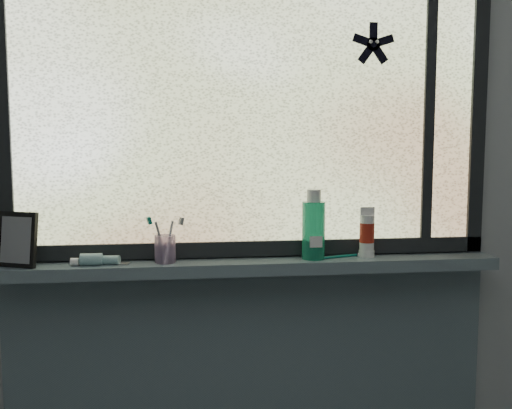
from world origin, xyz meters
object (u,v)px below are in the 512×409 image
object	(u,v)px
vanity_mirror	(17,239)
mouthwash_bottle	(314,224)
cream_tube	(367,230)
toothbrush_cup	(165,249)

from	to	relation	value
vanity_mirror	mouthwash_bottle	distance (m)	0.93
vanity_mirror	cream_tube	world-z (taller)	vanity_mirror
toothbrush_cup	cream_tube	xyz separation A→B (m)	(0.66, 0.01, 0.05)
cream_tube	vanity_mirror	bearing A→B (deg)	-179.10
toothbrush_cup	cream_tube	bearing A→B (deg)	0.89
mouthwash_bottle	toothbrush_cup	bearing A→B (deg)	179.96
vanity_mirror	toothbrush_cup	bearing A→B (deg)	24.64
toothbrush_cup	mouthwash_bottle	bearing A→B (deg)	-0.04
toothbrush_cup	mouthwash_bottle	xyz separation A→B (m)	(0.48, -0.00, 0.07)
vanity_mirror	cream_tube	distance (m)	1.11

